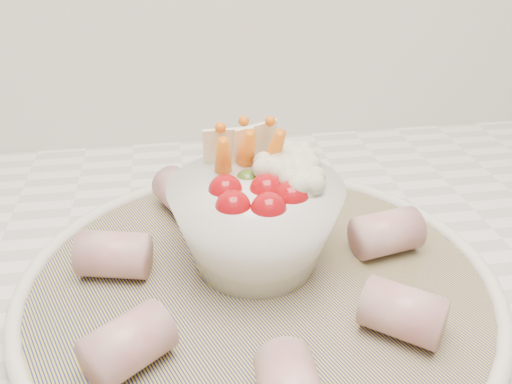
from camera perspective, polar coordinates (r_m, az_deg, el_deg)
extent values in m
cube|color=white|center=(0.48, -12.91, -12.44)|extent=(2.04, 0.62, 0.04)
cylinder|color=navy|center=(0.45, 0.26, -9.62)|extent=(0.48, 0.48, 0.01)
torus|color=silver|center=(0.45, 0.26, -8.87)|extent=(0.37, 0.37, 0.01)
sphere|color=#A70A11|center=(0.41, -2.31, -1.59)|extent=(0.03, 0.03, 0.03)
sphere|color=#A70A11|center=(0.40, 1.27, -1.82)|extent=(0.03, 0.03, 0.03)
sphere|color=#A70A11|center=(0.42, 3.57, -0.59)|extent=(0.03, 0.03, 0.03)
sphere|color=#A70A11|center=(0.43, -3.08, 0.07)|extent=(0.03, 0.03, 0.03)
sphere|color=#A70A11|center=(0.43, 1.06, 0.14)|extent=(0.03, 0.03, 0.03)
sphere|color=#3F6220|center=(0.45, -0.88, 1.06)|extent=(0.02, 0.02, 0.02)
cone|color=orange|center=(0.45, -3.31, 2.74)|extent=(0.02, 0.04, 0.06)
cone|color=orange|center=(0.46, -0.99, 3.50)|extent=(0.02, 0.04, 0.06)
cone|color=orange|center=(0.46, 1.67, 3.47)|extent=(0.03, 0.04, 0.06)
sphere|color=beige|center=(0.45, 4.16, 1.71)|extent=(0.03, 0.03, 0.03)
sphere|color=beige|center=(0.43, 4.72, 0.25)|extent=(0.03, 0.03, 0.03)
sphere|color=beige|center=(0.47, 3.93, 2.84)|extent=(0.03, 0.03, 0.03)
sphere|color=beige|center=(0.45, 1.79, 1.76)|extent=(0.03, 0.03, 0.03)
cube|color=#F5E9BF|center=(0.47, -2.79, 3.99)|extent=(0.04, 0.01, 0.04)
cube|color=#F5E9BF|center=(0.47, -0.21, 4.41)|extent=(0.04, 0.03, 0.04)
cylinder|color=#AD4F59|center=(0.48, 12.91, -4.01)|extent=(0.06, 0.05, 0.04)
cylinder|color=#AD4F59|center=(0.54, 4.12, 0.24)|extent=(0.06, 0.06, 0.04)
cylinder|color=#AD4F59|center=(0.53, -7.44, -0.21)|extent=(0.06, 0.06, 0.04)
cylinder|color=#AD4F59|center=(0.46, -14.04, -6.09)|extent=(0.06, 0.05, 0.04)
cylinder|color=#AD4F59|center=(0.38, -12.69, -14.61)|extent=(0.06, 0.06, 0.04)
cylinder|color=#AD4F59|center=(0.41, 14.51, -11.55)|extent=(0.06, 0.06, 0.04)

